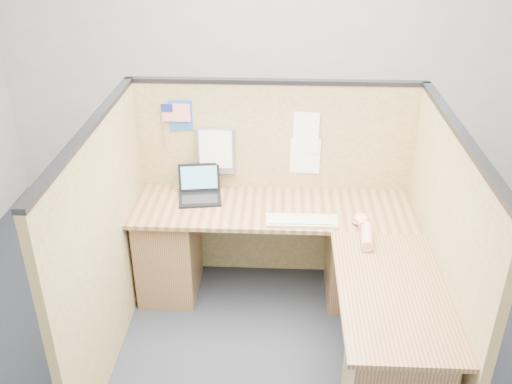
# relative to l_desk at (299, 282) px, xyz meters

# --- Properties ---
(floor) EXTENTS (5.00, 5.00, 0.00)m
(floor) POSITION_rel_l_desk_xyz_m (-0.18, -0.29, -0.39)
(floor) COLOR #1F232C
(floor) RESTS_ON ground
(wall_back) EXTENTS (5.00, 0.00, 5.00)m
(wall_back) POSITION_rel_l_desk_xyz_m (-0.18, 1.96, 1.01)
(wall_back) COLOR #959799
(wall_back) RESTS_ON floor
(cubicle_partitions) EXTENTS (2.06, 1.83, 1.53)m
(cubicle_partitions) POSITION_rel_l_desk_xyz_m (-0.18, 0.14, 0.38)
(cubicle_partitions) COLOR olive
(cubicle_partitions) RESTS_ON floor
(l_desk) EXTENTS (1.95, 1.75, 0.73)m
(l_desk) POSITION_rel_l_desk_xyz_m (0.00, 0.00, 0.00)
(l_desk) COLOR brown
(l_desk) RESTS_ON floor
(laptop) EXTENTS (0.32, 0.32, 0.21)m
(laptop) POSITION_rel_l_desk_xyz_m (-0.70, 0.52, 0.39)
(laptop) COLOR black
(laptop) RESTS_ON l_desk
(keyboard) EXTENTS (0.47, 0.17, 0.03)m
(keyboard) POSITION_rel_l_desk_xyz_m (0.01, 0.19, 0.35)
(keyboard) COLOR tan
(keyboard) RESTS_ON l_desk
(mouse) EXTENTS (0.12, 0.08, 0.04)m
(mouse) POSITION_rel_l_desk_xyz_m (0.39, 0.19, 0.36)
(mouse) COLOR silver
(mouse) RESTS_ON l_desk
(hand_forearm) EXTENTS (0.11, 0.38, 0.08)m
(hand_forearm) POSITION_rel_l_desk_xyz_m (0.40, 0.05, 0.37)
(hand_forearm) COLOR tan
(hand_forearm) RESTS_ON l_desk
(blue_poster) EXTENTS (0.16, 0.02, 0.22)m
(blue_poster) POSITION_rel_l_desk_xyz_m (-0.84, 0.68, 0.88)
(blue_poster) COLOR #224F9F
(blue_poster) RESTS_ON cubicle_partitions
(american_flag) EXTENTS (0.20, 0.01, 0.34)m
(american_flag) POSITION_rel_l_desk_xyz_m (-0.89, 0.67, 0.89)
(american_flag) COLOR olive
(american_flag) RESTS_ON cubicle_partitions
(file_holder) EXTENTS (0.26, 0.05, 0.34)m
(file_holder) POSITION_rel_l_desk_xyz_m (-0.60, 0.66, 0.63)
(file_holder) COLOR slate
(file_holder) RESTS_ON cubicle_partitions
(paper_left) EXTENTS (0.23, 0.04, 0.30)m
(paper_left) POSITION_rel_l_desk_xyz_m (0.00, 0.68, 0.77)
(paper_left) COLOR white
(paper_left) RESTS_ON cubicle_partitions
(paper_right) EXTENTS (0.21, 0.02, 0.27)m
(paper_right) POSITION_rel_l_desk_xyz_m (0.03, 0.68, 0.59)
(paper_right) COLOR white
(paper_right) RESTS_ON cubicle_partitions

